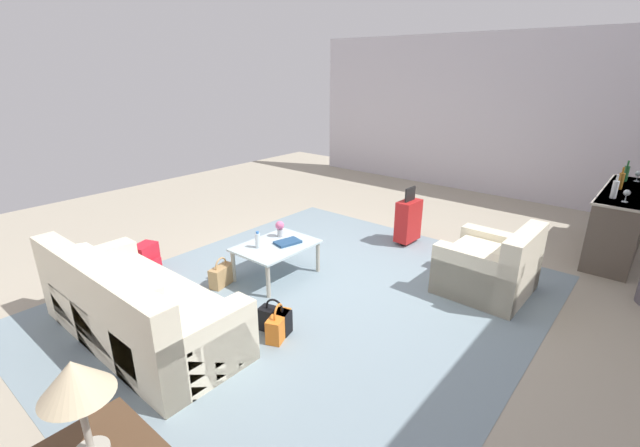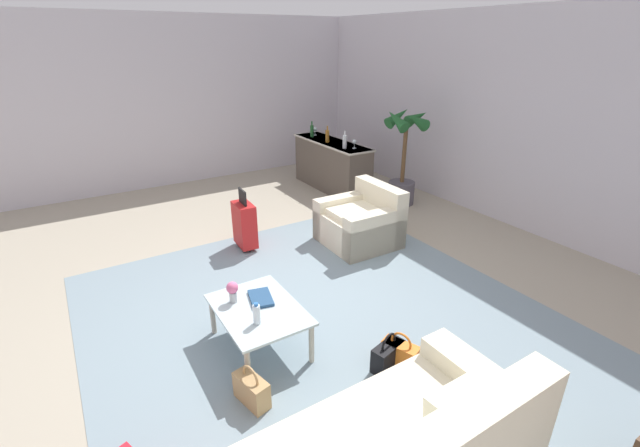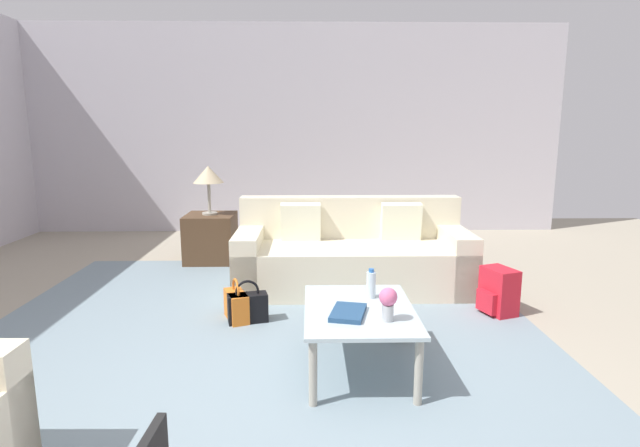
% 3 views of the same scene
% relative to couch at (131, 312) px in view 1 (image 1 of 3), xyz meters
% --- Properties ---
extents(ground_plane, '(12.00, 12.00, 0.00)m').
position_rel_couch_xyz_m(ground_plane, '(-2.20, 0.60, -0.30)').
color(ground_plane, '#A89E89').
extents(wall_left, '(0.12, 8.00, 3.10)m').
position_rel_couch_xyz_m(wall_left, '(-7.26, 0.60, 1.25)').
color(wall_left, silver).
rests_on(wall_left, ground).
extents(area_rug, '(5.20, 4.40, 0.01)m').
position_rel_couch_xyz_m(area_rug, '(-1.60, 0.80, -0.30)').
color(area_rug, gray).
rests_on(area_rug, ground).
extents(couch, '(0.94, 2.26, 0.88)m').
position_rel_couch_xyz_m(couch, '(0.00, 0.00, 0.00)').
color(couch, beige).
rests_on(couch, ground).
extents(armchair, '(0.97, 0.94, 0.82)m').
position_rel_couch_xyz_m(armchair, '(-3.10, 2.27, -0.01)').
color(armchair, beige).
rests_on(armchair, ground).
extents(coffee_table, '(0.96, 0.70, 0.43)m').
position_rel_couch_xyz_m(coffee_table, '(-1.80, 0.10, 0.07)').
color(coffee_table, silver).
rests_on(coffee_table, ground).
extents(water_bottle, '(0.06, 0.06, 0.20)m').
position_rel_couch_xyz_m(water_bottle, '(-1.60, -0.00, 0.22)').
color(water_bottle, silver).
rests_on(water_bottle, coffee_table).
extents(coffee_table_book, '(0.34, 0.26, 0.03)m').
position_rel_couch_xyz_m(coffee_table_book, '(-1.92, 0.18, 0.14)').
color(coffee_table_book, navy).
rests_on(coffee_table_book, coffee_table).
extents(flower_vase, '(0.11, 0.11, 0.21)m').
position_rel_couch_xyz_m(flower_vase, '(-2.02, -0.05, 0.25)').
color(flower_vase, '#B2B7BC').
rests_on(flower_vase, coffee_table).
extents(table_lamp, '(0.35, 0.35, 0.57)m').
position_rel_couch_xyz_m(table_lamp, '(1.00, 1.60, 0.72)').
color(table_lamp, '#ADA899').
rests_on(table_lamp, side_table).
extents(bar_console, '(1.90, 0.56, 0.92)m').
position_rel_couch_xyz_m(bar_console, '(-5.30, 3.20, 0.17)').
color(bar_console, brown).
rests_on(bar_console, ground).
extents(wine_glass_leftmost, '(0.08, 0.08, 0.15)m').
position_rel_couch_xyz_m(wine_glass_leftmost, '(-5.95, 3.23, 0.72)').
color(wine_glass_leftmost, silver).
rests_on(wine_glass_leftmost, bar_console).
extents(wine_glass_left_of_centre, '(0.08, 0.08, 0.15)m').
position_rel_couch_xyz_m(wine_glass_left_of_centre, '(-4.64, 3.23, 0.72)').
color(wine_glass_left_of_centre, silver).
rests_on(wine_glass_left_of_centre, bar_console).
extents(wine_bottle_green, '(0.07, 0.07, 0.30)m').
position_rel_couch_xyz_m(wine_bottle_green, '(-5.84, 3.10, 0.73)').
color(wine_bottle_green, '#194C23').
rests_on(wine_bottle_green, bar_console).
extents(wine_bottle_amber, '(0.07, 0.07, 0.30)m').
position_rel_couch_xyz_m(wine_bottle_amber, '(-5.29, 3.10, 0.73)').
color(wine_bottle_amber, brown).
rests_on(wine_bottle_amber, bar_console).
extents(wine_bottle_clear, '(0.07, 0.07, 0.30)m').
position_rel_couch_xyz_m(wine_bottle_clear, '(-4.74, 3.10, 0.73)').
color(wine_bottle_clear, silver).
rests_on(wine_bottle_clear, bar_console).
extents(suitcase_red, '(0.41, 0.24, 0.85)m').
position_rel_couch_xyz_m(suitcase_red, '(-3.80, 0.80, 0.06)').
color(suitcase_red, red).
rests_on(suitcase_red, ground).
extents(handbag_black, '(0.21, 0.34, 0.36)m').
position_rel_couch_xyz_m(handbag_black, '(-0.95, 0.93, -0.17)').
color(handbag_black, black).
rests_on(handbag_black, ground).
extents(handbag_tan, '(0.34, 0.21, 0.36)m').
position_rel_couch_xyz_m(handbag_tan, '(-1.22, -0.24, -0.17)').
color(handbag_tan, tan).
rests_on(handbag_tan, ground).
extents(handbag_orange, '(0.35, 0.25, 0.36)m').
position_rel_couch_xyz_m(handbag_orange, '(-0.91, 1.03, -0.17)').
color(handbag_orange, orange).
rests_on(handbag_orange, ground).
extents(backpack_red, '(0.35, 0.32, 0.40)m').
position_rel_couch_xyz_m(backpack_red, '(-0.80, -1.19, -0.11)').
color(backpack_red, red).
rests_on(backpack_red, ground).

